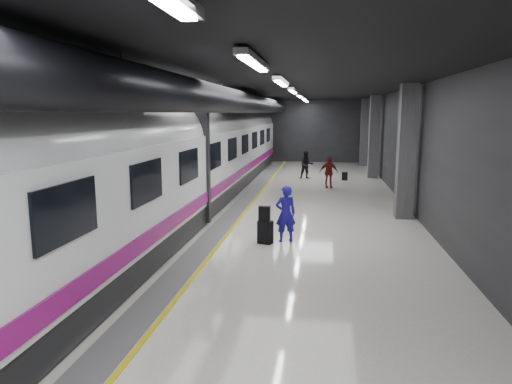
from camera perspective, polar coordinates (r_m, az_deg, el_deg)
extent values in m
plane|color=white|center=(14.39, 0.98, -4.41)|extent=(40.00, 40.00, 0.00)
cube|color=black|center=(13.99, 1.04, 13.76)|extent=(10.00, 40.00, 0.02)
cube|color=#28282B|center=(33.91, 5.37, 7.59)|extent=(10.00, 0.02, 4.50)
cube|color=#28282B|center=(15.46, -17.76, 4.57)|extent=(0.02, 40.00, 4.50)
cube|color=#28282B|center=(14.27, 21.40, 3.97)|extent=(0.02, 40.00, 4.50)
cube|color=slate|center=(14.62, -4.29, -4.19)|extent=(0.65, 39.80, 0.01)
cube|color=yellow|center=(14.54, -2.74, -4.25)|extent=(0.10, 39.80, 0.01)
cylinder|color=black|center=(14.18, -4.29, 11.46)|extent=(0.80, 38.00, 0.80)
cube|color=silver|center=(7.97, -0.22, 16.04)|extent=(0.22, 2.60, 0.10)
cube|color=silver|center=(12.92, 3.17, 13.63)|extent=(0.22, 2.60, 0.10)
cube|color=silver|center=(17.90, 4.66, 12.54)|extent=(0.22, 2.60, 0.10)
cube|color=silver|center=(22.89, 5.49, 11.93)|extent=(0.22, 2.60, 0.10)
cube|color=silver|center=(27.88, 6.03, 11.53)|extent=(0.22, 2.60, 0.10)
cube|color=silver|center=(31.87, 6.33, 11.30)|extent=(0.22, 2.60, 0.10)
cube|color=#515154|center=(16.13, 18.26, 4.75)|extent=(0.55, 0.55, 4.50)
cube|color=#515154|center=(26.02, 14.54, 6.66)|extent=(0.55, 0.55, 4.50)
cube|color=#515154|center=(31.98, 13.41, 7.24)|extent=(0.55, 0.55, 4.50)
cube|color=black|center=(15.06, -11.38, -2.60)|extent=(2.80, 38.00, 0.60)
cube|color=white|center=(14.83, -11.56, 2.69)|extent=(2.90, 38.00, 2.20)
cylinder|color=white|center=(14.75, -11.69, 6.36)|extent=(2.80, 38.00, 2.80)
cube|color=#8B0C6C|center=(14.52, -5.99, -0.50)|extent=(0.04, 38.00, 0.35)
cube|color=black|center=(14.80, -11.60, 3.65)|extent=(3.05, 0.25, 3.80)
cube|color=black|center=(6.98, -22.57, -2.40)|extent=(0.05, 1.60, 0.85)
cube|color=black|center=(9.63, -13.46, 1.27)|extent=(0.05, 1.60, 0.85)
cube|color=black|center=(12.44, -8.36, 3.31)|extent=(0.05, 1.60, 0.85)
cube|color=black|center=(15.32, -5.15, 4.58)|extent=(0.05, 1.60, 0.85)
cube|color=black|center=(18.24, -2.95, 5.44)|extent=(0.05, 1.60, 0.85)
cube|color=black|center=(21.19, -1.36, 6.05)|extent=(0.05, 1.60, 0.85)
cube|color=black|center=(24.14, -0.16, 6.51)|extent=(0.05, 1.60, 0.85)
cube|color=black|center=(27.11, 0.79, 6.87)|extent=(0.05, 1.60, 0.85)
cube|color=black|center=(30.08, 1.54, 7.16)|extent=(0.05, 1.60, 0.85)
imported|color=#241CD2|center=(12.66, 3.73, -2.72)|extent=(0.67, 0.55, 1.58)
cube|color=black|center=(12.56, 1.17, -5.04)|extent=(0.44, 0.34, 0.63)
cube|color=black|center=(12.44, 1.06, -2.71)|extent=(0.32, 0.18, 0.41)
imported|color=black|center=(25.10, 6.32, 3.41)|extent=(0.86, 0.74, 1.53)
imported|color=maroon|center=(22.16, 9.07, 2.48)|extent=(0.95, 0.56, 1.51)
cube|color=black|center=(24.85, 11.02, 1.95)|extent=(0.30, 0.20, 0.44)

